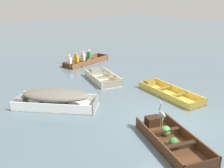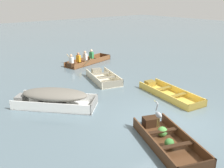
{
  "view_description": "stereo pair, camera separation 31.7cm",
  "coord_description": "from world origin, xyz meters",
  "px_view_note": "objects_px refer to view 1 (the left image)",
  "views": [
    {
      "loc": [
        -6.81,
        -4.71,
        4.34
      ],
      "look_at": [
        0.58,
        3.83,
        0.35
      ],
      "focal_mm": 40.0,
      "sensor_mm": 36.0,
      "label": 1
    },
    {
      "loc": [
        -6.57,
        -4.91,
        4.34
      ],
      "look_at": [
        0.58,
        3.83,
        0.35
      ],
      "focal_mm": 40.0,
      "sensor_mm": 36.0,
      "label": 2
    }
  ],
  "objects_px": {
    "skiff_white_near_moored": "(55,97)",
    "rowboat_wooden_brown_with_crew": "(84,61)",
    "skiff_yellow_far_moored": "(168,93)",
    "skiff_cream_mid_moored": "(102,78)",
    "dinghy_dark_varnish_foreground": "(170,138)",
    "heron_on_dinghy": "(162,113)"
  },
  "relations": [
    {
      "from": "skiff_white_near_moored",
      "to": "rowboat_wooden_brown_with_crew",
      "type": "height_order",
      "value": "rowboat_wooden_brown_with_crew"
    },
    {
      "from": "skiff_yellow_far_moored",
      "to": "skiff_cream_mid_moored",
      "type": "bearing_deg",
      "value": 104.71
    },
    {
      "from": "skiff_cream_mid_moored",
      "to": "skiff_yellow_far_moored",
      "type": "xyz_separation_m",
      "value": [
        0.98,
        -3.71,
        -0.03
      ]
    },
    {
      "from": "dinghy_dark_varnish_foreground",
      "to": "skiff_white_near_moored",
      "type": "distance_m",
      "value": 4.93
    },
    {
      "from": "skiff_cream_mid_moored",
      "to": "skiff_yellow_far_moored",
      "type": "relative_size",
      "value": 0.83
    },
    {
      "from": "dinghy_dark_varnish_foreground",
      "to": "skiff_cream_mid_moored",
      "type": "bearing_deg",
      "value": 70.15
    },
    {
      "from": "skiff_cream_mid_moored",
      "to": "rowboat_wooden_brown_with_crew",
      "type": "xyz_separation_m",
      "value": [
        1.2,
        3.46,
        0.09
      ]
    },
    {
      "from": "skiff_cream_mid_moored",
      "to": "rowboat_wooden_brown_with_crew",
      "type": "relative_size",
      "value": 0.77
    },
    {
      "from": "skiff_white_near_moored",
      "to": "rowboat_wooden_brown_with_crew",
      "type": "relative_size",
      "value": 0.89
    },
    {
      "from": "dinghy_dark_varnish_foreground",
      "to": "skiff_yellow_far_moored",
      "type": "bearing_deg",
      "value": 37.97
    },
    {
      "from": "dinghy_dark_varnish_foreground",
      "to": "skiff_cream_mid_moored",
      "type": "distance_m",
      "value": 6.63
    },
    {
      "from": "skiff_white_near_moored",
      "to": "skiff_cream_mid_moored",
      "type": "distance_m",
      "value": 3.97
    },
    {
      "from": "rowboat_wooden_brown_with_crew",
      "to": "heron_on_dinghy",
      "type": "relative_size",
      "value": 4.43
    },
    {
      "from": "skiff_yellow_far_moored",
      "to": "rowboat_wooden_brown_with_crew",
      "type": "relative_size",
      "value": 0.92
    },
    {
      "from": "skiff_white_near_moored",
      "to": "skiff_cream_mid_moored",
      "type": "xyz_separation_m",
      "value": [
        3.66,
        1.52,
        -0.31
      ]
    },
    {
      "from": "skiff_yellow_far_moored",
      "to": "rowboat_wooden_brown_with_crew",
      "type": "xyz_separation_m",
      "value": [
        0.22,
        7.17,
        0.12
      ]
    },
    {
      "from": "skiff_yellow_far_moored",
      "to": "skiff_white_near_moored",
      "type": "bearing_deg",
      "value": 154.64
    },
    {
      "from": "dinghy_dark_varnish_foreground",
      "to": "rowboat_wooden_brown_with_crew",
      "type": "xyz_separation_m",
      "value": [
        3.45,
        9.69,
        0.09
      ]
    },
    {
      "from": "skiff_yellow_far_moored",
      "to": "heron_on_dinghy",
      "type": "xyz_separation_m",
      "value": [
        -3.18,
        -2.12,
        0.73
      ]
    },
    {
      "from": "skiff_white_near_moored",
      "to": "rowboat_wooden_brown_with_crew",
      "type": "distance_m",
      "value": 6.96
    },
    {
      "from": "dinghy_dark_varnish_foreground",
      "to": "heron_on_dinghy",
      "type": "relative_size",
      "value": 3.65
    },
    {
      "from": "dinghy_dark_varnish_foreground",
      "to": "skiff_white_near_moored",
      "type": "xyz_separation_m",
      "value": [
        -1.41,
        4.71,
        0.31
      ]
    }
  ]
}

